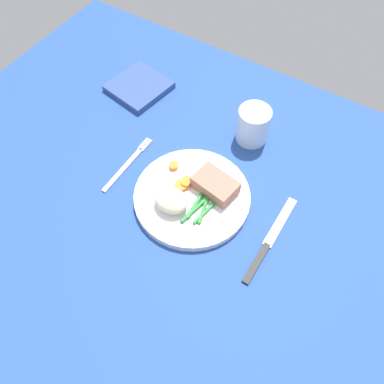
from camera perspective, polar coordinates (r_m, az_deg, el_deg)
dining_table at (r=81.45cm, az=-1.10°, el=-1.93°), size 120.00×90.00×2.00cm
dinner_plate at (r=80.39cm, az=0.00°, el=-0.70°), size 23.06×23.06×1.60cm
meat_portion at (r=79.44cm, az=3.30°, el=1.03°), size 9.22×6.82×2.85cm
mashed_potatoes at (r=77.00cm, az=-2.95°, el=-1.18°), size 6.65×5.52×3.62cm
carrot_slices at (r=81.06cm, az=-1.40°, el=1.68°), size 6.51×5.50×1.26cm
green_beans at (r=77.81cm, az=1.07°, el=-2.15°), size 4.18×9.49×0.77cm
fork at (r=86.70cm, az=-9.16°, el=3.75°), size 1.44×16.60×0.40cm
knife at (r=77.70cm, az=10.82°, el=-6.79°), size 1.70×20.50×0.64cm
water_glass at (r=89.02cm, az=8.54°, el=9.04°), size 6.98×6.98×8.09cm
napkin at (r=101.60cm, az=-7.47°, el=14.50°), size 14.23×14.41×1.54cm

